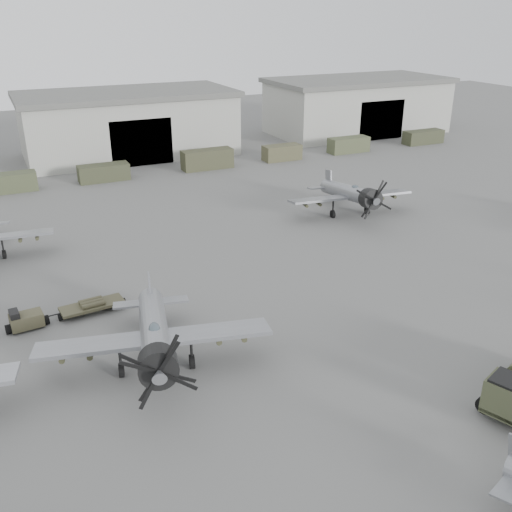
# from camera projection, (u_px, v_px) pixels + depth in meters

# --- Properties ---
(ground) EXTENTS (220.00, 220.00, 0.00)m
(ground) POSITION_uv_depth(u_px,v_px,m) (422.00, 410.00, 29.38)
(ground) COLOR #595856
(ground) RESTS_ON ground
(hangar_center) EXTENTS (29.00, 14.80, 8.70)m
(hangar_center) POSITION_uv_depth(u_px,v_px,m) (128.00, 123.00, 79.07)
(hangar_center) COLOR #A4A59B
(hangar_center) RESTS_ON ground
(hangar_right) EXTENTS (29.00, 14.80, 8.70)m
(hangar_right) POSITION_uv_depth(u_px,v_px,m) (357.00, 105.00, 93.86)
(hangar_right) COLOR #A4A59B
(hangar_right) RESTS_ON ground
(support_truck_2) EXTENTS (5.10, 2.20, 2.09)m
(support_truck_2) POSITION_uv_depth(u_px,v_px,m) (13.00, 182.00, 64.13)
(support_truck_2) COLOR #40462D
(support_truck_2) RESTS_ON ground
(support_truck_3) EXTENTS (5.94, 2.20, 1.97)m
(support_truck_3) POSITION_uv_depth(u_px,v_px,m) (104.00, 173.00, 68.10)
(support_truck_3) COLOR #363A25
(support_truck_3) RESTS_ON ground
(support_truck_4) EXTENTS (6.56, 2.20, 2.48)m
(support_truck_4) POSITION_uv_depth(u_px,v_px,m) (207.00, 159.00, 73.14)
(support_truck_4) COLOR #3A3B27
(support_truck_4) RESTS_ON ground
(support_truck_5) EXTENTS (5.20, 2.20, 2.03)m
(support_truck_5) POSITION_uv_depth(u_px,v_px,m) (282.00, 153.00, 77.44)
(support_truck_5) COLOR #48472F
(support_truck_5) RESTS_ON ground
(support_truck_6) EXTENTS (5.97, 2.20, 2.14)m
(support_truck_6) POSITION_uv_depth(u_px,v_px,m) (349.00, 145.00, 81.60)
(support_truck_6) COLOR #454B31
(support_truck_6) RESTS_ON ground
(support_truck_7) EXTENTS (6.37, 2.20, 2.00)m
(support_truck_7) POSITION_uv_depth(u_px,v_px,m) (423.00, 137.00, 86.90)
(support_truck_7) COLOR #363A25
(support_truck_7) RESTS_ON ground
(aircraft_mid_1) EXTENTS (13.25, 11.93, 5.26)m
(aircraft_mid_1) POSITION_uv_depth(u_px,v_px,m) (155.00, 336.00, 31.46)
(aircraft_mid_1) COLOR gray
(aircraft_mid_1) RESTS_ON ground
(aircraft_far_1) EXTENTS (12.64, 11.38, 5.02)m
(aircraft_far_1) POSITION_uv_depth(u_px,v_px,m) (352.00, 194.00, 55.94)
(aircraft_far_1) COLOR gray
(aircraft_far_1) RESTS_ON ground
(tug_trailer) EXTENTS (7.45, 2.10, 1.48)m
(tug_trailer) POSITION_uv_depth(u_px,v_px,m) (52.00, 315.00, 37.43)
(tug_trailer) COLOR #44412C
(tug_trailer) RESTS_ON ground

